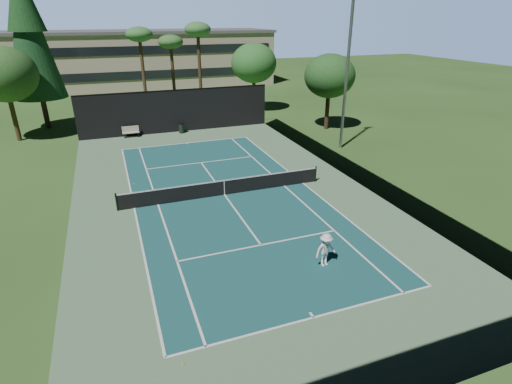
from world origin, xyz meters
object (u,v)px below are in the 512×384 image
(tennis_net, at_px, (224,187))
(park_bench, at_px, (131,131))
(tennis_ball_b, at_px, (222,185))
(trash_bin, at_px, (182,128))
(player, at_px, (326,250))
(tennis_ball_d, at_px, (134,184))
(tennis_ball_c, at_px, (219,186))
(tennis_ball_a, at_px, (183,365))

(tennis_net, distance_m, park_bench, 16.23)
(park_bench, bearing_deg, tennis_ball_b, -71.49)
(tennis_ball_b, distance_m, park_bench, 14.90)
(tennis_ball_b, xyz_separation_m, trash_bin, (-0.06, 13.89, 0.44))
(player, height_order, tennis_ball_d, player)
(tennis_ball_c, bearing_deg, tennis_ball_b, -4.05)
(tennis_ball_c, bearing_deg, tennis_ball_a, -109.84)
(tennis_ball_a, distance_m, tennis_ball_b, 14.84)
(tennis_ball_d, bearing_deg, tennis_ball_a, -89.33)
(tennis_net, distance_m, tennis_ball_c, 1.59)
(tennis_ball_d, bearing_deg, player, -60.38)
(tennis_net, xyz_separation_m, tennis_ball_d, (-5.18, 3.82, -0.52))
(park_bench, relative_size, trash_bin, 1.59)
(park_bench, distance_m, trash_bin, 4.67)
(tennis_ball_a, relative_size, tennis_ball_b, 0.97)
(player, relative_size, trash_bin, 1.69)
(tennis_net, relative_size, tennis_ball_b, 188.94)
(tennis_ball_a, relative_size, tennis_ball_d, 0.93)
(tennis_ball_a, bearing_deg, trash_bin, 79.39)
(tennis_ball_d, height_order, trash_bin, trash_bin)
(trash_bin, bearing_deg, tennis_ball_a, -100.61)
(tennis_ball_b, height_order, tennis_ball_d, tennis_ball_d)
(player, xyz_separation_m, tennis_ball_c, (-2.07, 10.48, -0.77))
(tennis_net, relative_size, tennis_ball_a, 194.55)
(tennis_ball_c, bearing_deg, trash_bin, 89.23)
(tennis_ball_c, distance_m, tennis_ball_d, 5.70)
(player, bearing_deg, tennis_ball_c, 96.24)
(player, bearing_deg, tennis_ball_a, -159.16)
(tennis_ball_d, relative_size, trash_bin, 0.08)
(player, height_order, tennis_ball_a, player)
(tennis_net, relative_size, tennis_ball_c, 209.16)
(player, relative_size, tennis_ball_d, 22.38)
(tennis_net, distance_m, trash_bin, 15.38)
(tennis_ball_a, xyz_separation_m, tennis_ball_b, (5.26, 13.88, 0.00))
(tennis_ball_c, height_order, park_bench, park_bench)
(tennis_net, bearing_deg, tennis_ball_a, -111.94)
(tennis_net, bearing_deg, player, -76.87)
(player, xyz_separation_m, park_bench, (-6.55, 24.58, -0.25))
(player, bearing_deg, tennis_net, 98.20)
(tennis_ball_a, relative_size, trash_bin, 0.07)
(tennis_ball_b, bearing_deg, tennis_ball_c, 175.95)
(park_bench, bearing_deg, player, -75.08)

